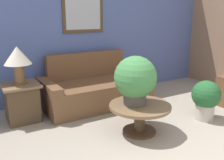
{
  "coord_description": "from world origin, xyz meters",
  "views": [
    {
      "loc": [
        -2.19,
        -1.23,
        1.64
      ],
      "look_at": [
        -0.22,
        2.11,
        0.59
      ],
      "focal_mm": 40.0,
      "sensor_mm": 36.0,
      "label": 1
    }
  ],
  "objects_px": {
    "coffee_table": "(140,112)",
    "side_table": "(22,102)",
    "potted_plant_on_table": "(135,79)",
    "potted_plant_floor": "(206,98)",
    "table_lamp": "(18,58)",
    "couch_main": "(95,89)"
  },
  "relations": [
    {
      "from": "potted_plant_floor",
      "to": "potted_plant_on_table",
      "type": "bearing_deg",
      "value": 170.06
    },
    {
      "from": "couch_main",
      "to": "potted_plant_floor",
      "type": "relative_size",
      "value": 3.05
    },
    {
      "from": "side_table",
      "to": "potted_plant_floor",
      "type": "relative_size",
      "value": 0.94
    },
    {
      "from": "coffee_table",
      "to": "side_table",
      "type": "relative_size",
      "value": 1.45
    },
    {
      "from": "side_table",
      "to": "potted_plant_floor",
      "type": "bearing_deg",
      "value": -29.49
    },
    {
      "from": "couch_main",
      "to": "potted_plant_on_table",
      "type": "relative_size",
      "value": 2.84
    },
    {
      "from": "couch_main",
      "to": "potted_plant_floor",
      "type": "bearing_deg",
      "value": -51.83
    },
    {
      "from": "couch_main",
      "to": "coffee_table",
      "type": "distance_m",
      "value": 1.35
    },
    {
      "from": "couch_main",
      "to": "side_table",
      "type": "distance_m",
      "value": 1.32
    },
    {
      "from": "potted_plant_on_table",
      "to": "potted_plant_floor",
      "type": "distance_m",
      "value": 1.3
    },
    {
      "from": "potted_plant_on_table",
      "to": "potted_plant_floor",
      "type": "bearing_deg",
      "value": -9.94
    },
    {
      "from": "potted_plant_on_table",
      "to": "potted_plant_floor",
      "type": "xyz_separation_m",
      "value": [
        1.21,
        -0.21,
        -0.42
      ]
    },
    {
      "from": "potted_plant_floor",
      "to": "couch_main",
      "type": "bearing_deg",
      "value": 128.17
    },
    {
      "from": "coffee_table",
      "to": "side_table",
      "type": "bearing_deg",
      "value": 136.77
    },
    {
      "from": "table_lamp",
      "to": "potted_plant_on_table",
      "type": "distance_m",
      "value": 1.77
    },
    {
      "from": "coffee_table",
      "to": "table_lamp",
      "type": "distance_m",
      "value": 1.96
    },
    {
      "from": "coffee_table",
      "to": "potted_plant_on_table",
      "type": "bearing_deg",
      "value": 132.9
    },
    {
      "from": "coffee_table",
      "to": "potted_plant_floor",
      "type": "distance_m",
      "value": 1.18
    },
    {
      "from": "potted_plant_on_table",
      "to": "coffee_table",
      "type": "bearing_deg",
      "value": -47.1
    },
    {
      "from": "potted_plant_floor",
      "to": "side_table",
      "type": "bearing_deg",
      "value": 150.51
    },
    {
      "from": "side_table",
      "to": "couch_main",
      "type": "bearing_deg",
      "value": 3.94
    },
    {
      "from": "couch_main",
      "to": "table_lamp",
      "type": "distance_m",
      "value": 1.49
    }
  ]
}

